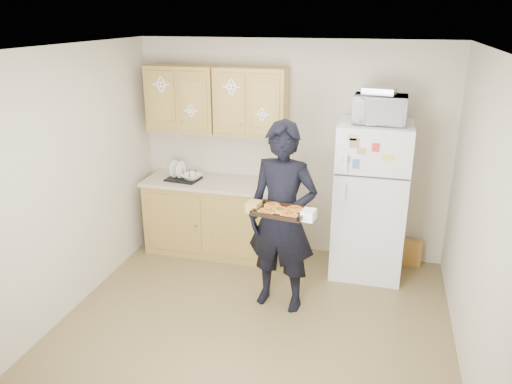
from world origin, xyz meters
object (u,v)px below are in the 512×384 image
dish_rack (183,174)px  baking_tray (281,212)px  microwave (380,109)px  refrigerator (370,200)px  person (282,218)px

dish_rack → baking_tray: bearing=-40.4°
baking_tray → microwave: bearing=64.9°
refrigerator → microwave: bearing=-65.2°
person → microwave: (0.81, 0.86, 0.92)m
microwave → person: bearing=-131.8°
microwave → dish_rack: (-2.19, 0.05, -0.87)m
refrigerator → person: bearing=-130.7°
person → microwave: microwave is taller
dish_rack → person: bearing=-33.5°
person → dish_rack: size_ratio=4.94×
microwave → dish_rack: size_ratio=1.39×
refrigerator → dish_rack: refrigerator is taller
baking_tray → refrigerator: bearing=66.8°
refrigerator → dish_rack: 2.17m
person → microwave: size_ratio=3.55×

